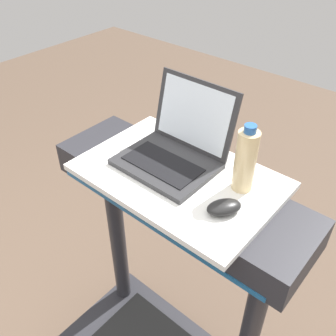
# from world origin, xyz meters

# --- Properties ---
(desk_board) EXTENTS (0.62, 0.41, 0.02)m
(desk_board) POSITION_xyz_m (0.00, 0.70, 1.09)
(desk_board) COLOR white
(desk_board) RESTS_ON treadmill_base
(laptop) EXTENTS (0.30, 0.28, 0.24)m
(laptop) POSITION_xyz_m (-0.05, 0.75, 1.15)
(laptop) COLOR #2D2D30
(laptop) RESTS_ON desk_board
(computer_mouse) EXTENTS (0.10, 0.12, 0.03)m
(computer_mouse) POSITION_xyz_m (0.20, 0.65, 1.11)
(computer_mouse) COLOR black
(computer_mouse) RESTS_ON desk_board
(water_bottle) EXTENTS (0.06, 0.06, 0.21)m
(water_bottle) POSITION_xyz_m (0.18, 0.77, 1.20)
(water_bottle) COLOR beige
(water_bottle) RESTS_ON desk_board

